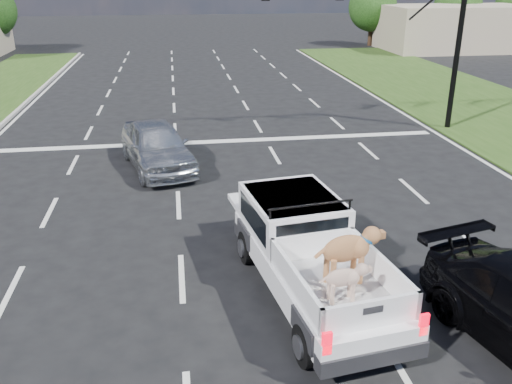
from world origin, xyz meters
TOP-DOWN VIEW (x-y plane):
  - ground at (0.00, 0.00)m, footprint 160.00×160.00m
  - road_markings at (0.00, 6.56)m, footprint 17.75×60.00m
  - traffic_signal at (7.20, 10.50)m, footprint 9.11×0.31m
  - building_right at (22.00, 34.00)m, footprint 12.00×7.00m
  - tree_far_d at (16.00, 38.00)m, footprint 4.20×4.20m
  - tree_far_e at (24.00, 38.00)m, footprint 4.20×4.20m
  - pickup_truck at (0.81, -0.93)m, footprint 2.56×5.41m
  - silver_sedan at (-2.36, 7.27)m, footprint 2.91×4.89m

SIDE VIEW (x-z plane):
  - ground at x=0.00m, z-range 0.00..0.00m
  - road_markings at x=0.00m, z-range 0.00..0.01m
  - silver_sedan at x=-2.36m, z-range 0.00..1.56m
  - pickup_truck at x=0.81m, z-range -0.06..1.89m
  - building_right at x=22.00m, z-range 0.00..3.60m
  - tree_far_d at x=16.00m, z-range 0.59..5.99m
  - tree_far_e at x=24.00m, z-range 0.59..5.99m
  - traffic_signal at x=7.20m, z-range 1.23..8.23m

